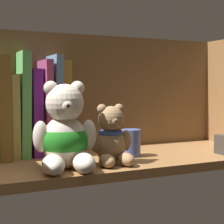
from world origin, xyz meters
The scene contains 12 objects.
shelf_board centered at (0.00, 0.00, 1.00)cm, with size 77.94×27.85×2.00cm, color olive.
shelf_back_panel centered at (0.00, 14.53, 16.13)cm, with size 80.34×1.20×32.25cm, color brown.
book_4 centered at (-23.31, 10.76, 13.74)cm, with size 2.60×13.97×23.48cm, color brown.
book_5 centered at (-20.67, 10.76, 11.65)cm, with size 1.80×9.92×19.30cm, color #AB9C4B.
book_6 centered at (-18.28, 10.76, 14.38)cm, with size 2.12×9.88×24.77cm, color #5CAC5A.
book_7 centered at (-15.64, 10.76, 12.36)cm, with size 2.28×10.08×20.72cm, color #641988.
book_8 centered at (-13.25, 10.76, 13.43)cm, with size 1.62×12.90×22.87cm, color #9E3D6B.
book_9 centered at (-11.11, 10.76, 14.04)cm, with size 1.79×13.03×24.08cm, color slate.
book_10 centered at (-8.78, 10.76, 13.42)cm, with size 2.01×10.45×22.84cm, color olive.
teddy_bear_larger centered at (-13.52, -7.02, 8.98)cm, with size 13.16×14.01×17.77cm.
teddy_bear_smaller centered at (-3.01, -6.53, 7.51)cm, with size 9.46×9.65×12.91cm.
pillar_candle centered at (4.80, -0.70, 5.24)cm, with size 4.56×4.56×6.47cm, color #4C5B99.
Camera 1 is at (-36.34, -78.48, 18.67)cm, focal length 59.85 mm.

